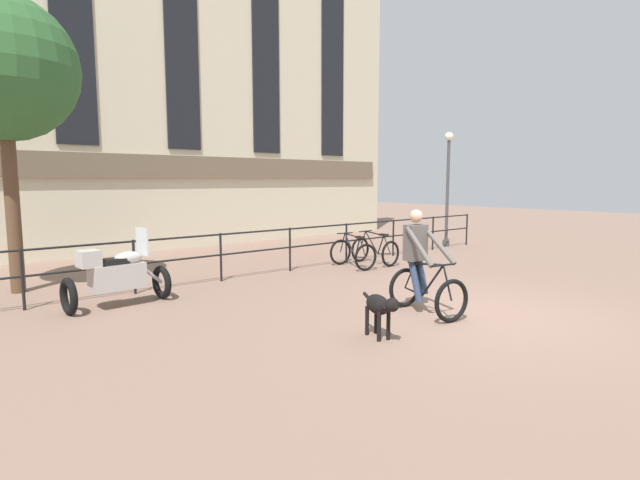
# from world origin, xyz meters

# --- Properties ---
(ground_plane) EXTENTS (60.00, 60.00, 0.00)m
(ground_plane) POSITION_xyz_m (0.00, 0.00, 0.00)
(ground_plane) COLOR #846656
(canal_railing) EXTENTS (15.05, 0.05, 1.05)m
(canal_railing) POSITION_xyz_m (-0.00, 5.20, 0.71)
(canal_railing) COLOR black
(canal_railing) RESTS_ON ground_plane
(building_facade) EXTENTS (18.00, 0.72, 11.67)m
(building_facade) POSITION_xyz_m (0.00, 10.99, 5.81)
(building_facade) COLOR beige
(building_facade) RESTS_ON ground_plane
(cyclist_with_bike) EXTENTS (0.88, 1.27, 1.70)m
(cyclist_with_bike) POSITION_xyz_m (-0.65, 0.76, 0.76)
(cyclist_with_bike) COLOR black
(cyclist_with_bike) RESTS_ON ground_plane
(dog) EXTENTS (0.36, 0.86, 0.64)m
(dog) POSITION_xyz_m (-2.20, 0.26, 0.45)
(dog) COLOR black
(dog) RESTS_ON ground_plane
(parked_motorcycle) EXTENTS (1.77, 0.73, 1.35)m
(parked_motorcycle) POSITION_xyz_m (-4.34, 4.42, 0.56)
(parked_motorcycle) COLOR black
(parked_motorcycle) RESTS_ON ground_plane
(parked_bicycle_near_lamp) EXTENTS (0.80, 1.19, 0.86)m
(parked_bicycle_near_lamp) POSITION_xyz_m (1.47, 4.54, 0.36)
(parked_bicycle_near_lamp) COLOR black
(parked_bicycle_near_lamp) RESTS_ON ground_plane
(parked_bicycle_mid_left) EXTENTS (0.69, 1.13, 0.86)m
(parked_bicycle_mid_left) POSITION_xyz_m (2.28, 4.54, 0.36)
(parked_bicycle_mid_left) COLOR black
(parked_bicycle_mid_left) RESTS_ON ground_plane
(street_lamp) EXTENTS (0.28, 0.28, 3.73)m
(street_lamp) POSITION_xyz_m (6.67, 5.44, 2.11)
(street_lamp) COLOR #424247
(street_lamp) RESTS_ON ground_plane
(tree_canalside_left) EXTENTS (2.69, 2.69, 5.60)m
(tree_canalside_left) POSITION_xyz_m (-5.44, 6.81, 4.22)
(tree_canalside_left) COLOR brown
(tree_canalside_left) RESTS_ON ground_plane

